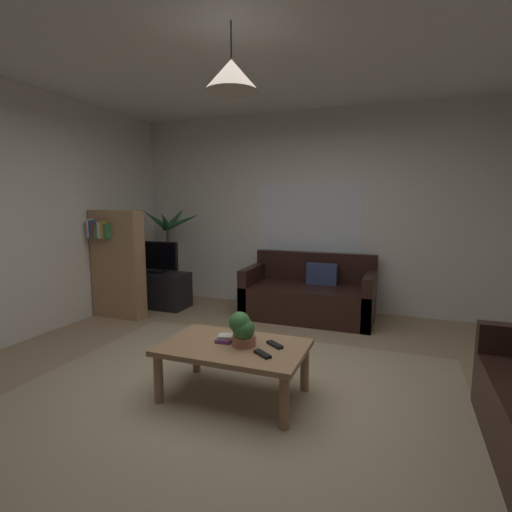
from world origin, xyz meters
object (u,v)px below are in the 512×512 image
remote_on_table_0 (262,354)px  tv_stand (158,290)px  couch_under_window (309,297)px  coffee_table (234,352)px  book_on_table_1 (226,337)px  bookshelf_corner (117,263)px  tv (155,257)px  book_on_table_0 (224,340)px  potted_plant_on_table (242,329)px  pendant_lamp (231,75)px  potted_palm_corner (170,260)px  remote_on_table_1 (275,345)px

remote_on_table_0 → tv_stand: (-2.37, 2.14, -0.18)m
couch_under_window → coffee_table: size_ratio=1.50×
book_on_table_1 → tv_stand: (-2.01, 1.97, -0.21)m
couch_under_window → bookshelf_corner: bearing=-159.9°
book_on_table_1 → tv: (-2.01, 1.95, 0.27)m
book_on_table_0 → bookshelf_corner: 2.60m
potted_plant_on_table → pendant_lamp: bearing=176.6°
tv_stand → potted_palm_corner: (-0.06, 0.42, 0.37)m
book_on_table_0 → remote_on_table_0: book_on_table_0 is taller
bookshelf_corner → tv: bearing=72.0°
potted_plant_on_table → potted_palm_corner: bearing=132.4°
tv → bookshelf_corner: 0.60m
remote_on_table_1 → pendant_lamp: bearing=143.4°
book_on_table_1 → potted_plant_on_table: bearing=-17.0°
couch_under_window → remote_on_table_1: size_ratio=10.32×
couch_under_window → potted_plant_on_table: (0.01, -2.29, 0.28)m
coffee_table → pendant_lamp: pendant_lamp is taller
tv → potted_palm_corner: potted_palm_corner is taller
book_on_table_1 → bookshelf_corner: size_ratio=0.08×
book_on_table_1 → tv_stand: size_ratio=0.13×
book_on_table_0 → potted_palm_corner: potted_palm_corner is taller
coffee_table → tv_stand: bearing=136.1°
bookshelf_corner → couch_under_window: bearing=20.1°
book_on_table_1 → bookshelf_corner: bearing=147.9°
couch_under_window → bookshelf_corner: bookshelf_corner is taller
book_on_table_1 → potted_plant_on_table: (0.16, -0.05, 0.10)m
remote_on_table_1 → couch_under_window: bearing=43.8°
tv_stand → tv: bearing=-90.0°
couch_under_window → potted_plant_on_table: 2.30m
couch_under_window → remote_on_table_0: couch_under_window is taller
potted_plant_on_table → bookshelf_corner: 2.76m
coffee_table → potted_plant_on_table: (0.07, -0.00, 0.20)m
book_on_table_0 → bookshelf_corner: bookshelf_corner is taller
book_on_table_1 → potted_plant_on_table: size_ratio=0.42×
book_on_table_1 → tv_stand: tv_stand is taller
book_on_table_1 → potted_palm_corner: size_ratio=0.08×
remote_on_table_1 → tv: bearing=89.2°
coffee_table → tv_stand: tv_stand is taller
remote_on_table_0 → remote_on_table_1: size_ratio=1.00×
book_on_table_0 → potted_plant_on_table: potted_plant_on_table is taller
potted_plant_on_table → potted_palm_corner: size_ratio=0.19×
book_on_table_1 → remote_on_table_0: 0.40m
tv_stand → bookshelf_corner: 0.78m
couch_under_window → tv_stand: (-2.16, -0.27, -0.02)m
book_on_table_1 → potted_palm_corner: 3.16m
tv_stand → tv: (0.00, -0.02, 0.48)m
coffee_table → potted_plant_on_table: size_ratio=4.10×
potted_plant_on_table → tv_stand: 2.98m
potted_plant_on_table → couch_under_window: bearing=90.1°
remote_on_table_1 → potted_plant_on_table: 0.28m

